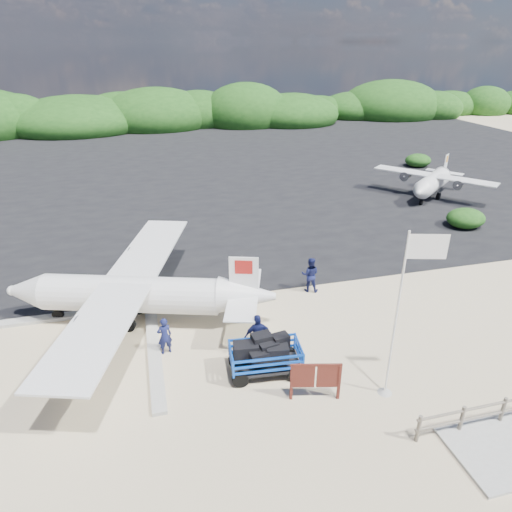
{
  "coord_description": "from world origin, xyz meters",
  "views": [
    {
      "loc": [
        -4.29,
        -13.63,
        11.04
      ],
      "look_at": [
        0.49,
        4.8,
        2.08
      ],
      "focal_mm": 32.0,
      "sensor_mm": 36.0,
      "label": 1
    }
  ],
  "objects_px": {
    "signboard": "(314,398)",
    "crew_b": "(310,275)",
    "crew_c": "(258,336)",
    "aircraft_small": "(35,171)",
    "flagpole": "(385,392)",
    "baggage_cart": "(265,373)",
    "aircraft_large": "(325,197)",
    "crew_a": "(165,336)"
  },
  "relations": [
    {
      "from": "baggage_cart",
      "to": "crew_b",
      "type": "relative_size",
      "value": 1.58
    },
    {
      "from": "signboard",
      "to": "crew_b",
      "type": "bearing_deg",
      "value": 84.39
    },
    {
      "from": "flagpole",
      "to": "crew_c",
      "type": "distance_m",
      "value": 4.94
    },
    {
      "from": "flagpole",
      "to": "crew_c",
      "type": "bearing_deg",
      "value": 140.39
    },
    {
      "from": "signboard",
      "to": "aircraft_small",
      "type": "bearing_deg",
      "value": 126.15
    },
    {
      "from": "crew_b",
      "to": "aircraft_large",
      "type": "relative_size",
      "value": 0.13
    },
    {
      "from": "flagpole",
      "to": "signboard",
      "type": "distance_m",
      "value": 2.5
    },
    {
      "from": "crew_b",
      "to": "baggage_cart",
      "type": "bearing_deg",
      "value": 77.72
    },
    {
      "from": "baggage_cart",
      "to": "aircraft_large",
      "type": "relative_size",
      "value": 0.2
    },
    {
      "from": "crew_a",
      "to": "signboard",
      "type": "bearing_deg",
      "value": 127.66
    },
    {
      "from": "crew_a",
      "to": "aircraft_small",
      "type": "height_order",
      "value": "crew_a"
    },
    {
      "from": "aircraft_large",
      "to": "crew_a",
      "type": "bearing_deg",
      "value": 69.29
    },
    {
      "from": "signboard",
      "to": "aircraft_large",
      "type": "distance_m",
      "value": 22.7
    },
    {
      "from": "aircraft_small",
      "to": "flagpole",
      "type": "bearing_deg",
      "value": 76.73
    },
    {
      "from": "flagpole",
      "to": "crew_c",
      "type": "height_order",
      "value": "flagpole"
    },
    {
      "from": "signboard",
      "to": "crew_c",
      "type": "height_order",
      "value": "crew_c"
    },
    {
      "from": "flagpole",
      "to": "aircraft_large",
      "type": "relative_size",
      "value": 0.44
    },
    {
      "from": "crew_b",
      "to": "crew_c",
      "type": "distance_m",
      "value": 5.71
    },
    {
      "from": "crew_c",
      "to": "crew_b",
      "type": "bearing_deg",
      "value": -129.66
    },
    {
      "from": "baggage_cart",
      "to": "aircraft_large",
      "type": "xyz_separation_m",
      "value": [
        10.24,
        19.15,
        0.0
      ]
    },
    {
      "from": "signboard",
      "to": "crew_c",
      "type": "bearing_deg",
      "value": 128.36
    },
    {
      "from": "signboard",
      "to": "aircraft_large",
      "type": "bearing_deg",
      "value": 80.36
    },
    {
      "from": "signboard",
      "to": "aircraft_large",
      "type": "height_order",
      "value": "aircraft_large"
    },
    {
      "from": "flagpole",
      "to": "crew_a",
      "type": "bearing_deg",
      "value": 149.72
    },
    {
      "from": "baggage_cart",
      "to": "aircraft_small",
      "type": "bearing_deg",
      "value": 116.79
    },
    {
      "from": "baggage_cart",
      "to": "crew_c",
      "type": "xyz_separation_m",
      "value": [
        -0.0,
        1.05,
        0.92
      ]
    },
    {
      "from": "crew_a",
      "to": "crew_b",
      "type": "bearing_deg",
      "value": -168.82
    },
    {
      "from": "crew_b",
      "to": "crew_c",
      "type": "bearing_deg",
      "value": 71.65
    },
    {
      "from": "crew_c",
      "to": "aircraft_small",
      "type": "xyz_separation_m",
      "value": [
        -13.29,
        32.39,
        -0.92
      ]
    },
    {
      "from": "aircraft_large",
      "to": "aircraft_small",
      "type": "height_order",
      "value": "aircraft_large"
    },
    {
      "from": "baggage_cart",
      "to": "signboard",
      "type": "height_order",
      "value": "signboard"
    },
    {
      "from": "signboard",
      "to": "aircraft_small",
      "type": "xyz_separation_m",
      "value": [
        -14.56,
        35.14,
        0.0
      ]
    },
    {
      "from": "crew_b",
      "to": "crew_c",
      "type": "relative_size",
      "value": 0.96
    },
    {
      "from": "crew_b",
      "to": "aircraft_small",
      "type": "distance_m",
      "value": 32.85
    },
    {
      "from": "aircraft_small",
      "to": "crew_b",
      "type": "bearing_deg",
      "value": 82.34
    },
    {
      "from": "crew_b",
      "to": "aircraft_small",
      "type": "xyz_separation_m",
      "value": [
        -17.03,
        28.07,
        -0.88
      ]
    },
    {
      "from": "crew_a",
      "to": "aircraft_large",
      "type": "height_order",
      "value": "aircraft_large"
    },
    {
      "from": "baggage_cart",
      "to": "aircraft_large",
      "type": "bearing_deg",
      "value": 66.97
    },
    {
      "from": "baggage_cart",
      "to": "crew_a",
      "type": "xyz_separation_m",
      "value": [
        -3.43,
        2.14,
        0.79
      ]
    },
    {
      "from": "signboard",
      "to": "aircraft_large",
      "type": "relative_size",
      "value": 0.13
    },
    {
      "from": "flagpole",
      "to": "aircraft_small",
      "type": "bearing_deg",
      "value": 115.64
    },
    {
      "from": "crew_c",
      "to": "aircraft_small",
      "type": "bearing_deg",
      "value": -66.45
    }
  ]
}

